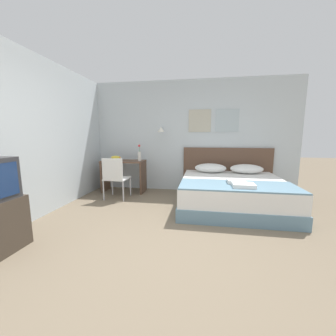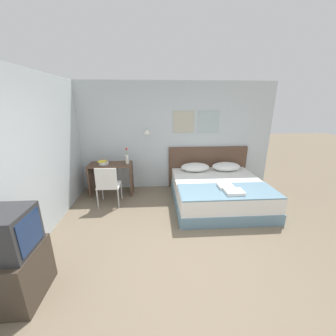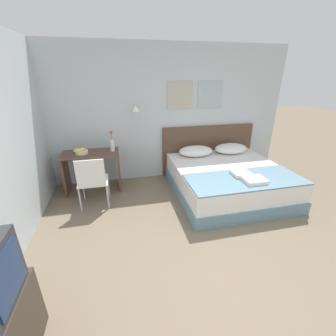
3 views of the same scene
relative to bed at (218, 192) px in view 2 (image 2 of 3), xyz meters
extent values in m
plane|color=#756651|center=(-1.01, -1.85, -0.26)|extent=(24.00, 24.00, 0.00)
cube|color=silver|center=(-1.01, 1.07, 1.06)|extent=(5.22, 0.06, 2.65)
cube|color=#B7B29E|center=(-0.66, 1.03, 1.44)|extent=(0.52, 0.02, 0.52)
cube|color=#A8B7BC|center=(-0.03, 1.03, 1.44)|extent=(0.52, 0.02, 0.52)
cylinder|color=#B2B2B7|center=(-1.56, 0.96, 1.29)|extent=(0.02, 0.16, 0.02)
cone|color=white|center=(-1.56, 0.87, 1.24)|extent=(0.17, 0.17, 0.12)
cube|color=#66899E|center=(0.00, 0.00, -0.15)|extent=(1.93, 1.96, 0.22)
cube|color=white|center=(0.00, 0.00, 0.11)|extent=(1.89, 1.92, 0.31)
cube|color=brown|center=(0.00, 1.01, 0.27)|extent=(2.05, 0.06, 1.07)
ellipsoid|color=white|center=(-0.39, 0.70, 0.37)|extent=(0.70, 0.46, 0.20)
ellipsoid|color=white|center=(0.39, 0.70, 0.37)|extent=(0.70, 0.46, 0.20)
cube|color=#66899E|center=(0.00, -0.57, 0.28)|extent=(1.87, 0.78, 0.02)
cube|color=white|center=(0.00, -0.43, 0.32)|extent=(0.29, 0.27, 0.06)
cube|color=white|center=(0.07, -0.71, 0.32)|extent=(0.34, 0.27, 0.06)
cube|color=brown|center=(-2.45, 0.68, 0.48)|extent=(1.01, 0.50, 0.03)
cube|color=brown|center=(-2.93, 0.68, 0.10)|extent=(0.04, 0.46, 0.73)
cube|color=brown|center=(-1.96, 0.68, 0.10)|extent=(0.04, 0.46, 0.73)
cube|color=white|center=(-2.39, 0.15, 0.17)|extent=(0.47, 0.47, 0.02)
cube|color=white|center=(-2.39, -0.07, 0.40)|extent=(0.44, 0.03, 0.45)
cylinder|color=#B7B7BC|center=(-2.61, 0.37, -0.05)|extent=(0.03, 0.03, 0.42)
cylinder|color=#B7B7BC|center=(-2.17, 0.37, -0.05)|extent=(0.03, 0.03, 0.42)
cylinder|color=#B7B7BC|center=(-2.61, -0.07, -0.05)|extent=(0.03, 0.03, 0.42)
cylinder|color=#B7B7BC|center=(-2.17, -0.07, -0.05)|extent=(0.03, 0.03, 0.42)
cylinder|color=silver|center=(-2.59, 0.65, 0.53)|extent=(0.22, 0.22, 0.05)
sphere|color=orange|center=(-2.55, 0.66, 0.57)|extent=(0.07, 0.07, 0.07)
sphere|color=red|center=(-2.61, 0.68, 0.57)|extent=(0.08, 0.08, 0.08)
ellipsoid|color=yellow|center=(-2.62, 0.61, 0.58)|extent=(0.22, 0.15, 0.07)
cylinder|color=silver|center=(-2.04, 0.67, 0.61)|extent=(0.08, 0.08, 0.22)
cylinder|color=#3D7538|center=(-2.04, 0.67, 0.79)|extent=(0.01, 0.01, 0.14)
sphere|color=#DB3838|center=(-2.04, 0.67, 0.86)|extent=(0.06, 0.06, 0.06)
cube|color=#3D3328|center=(-2.95, -2.15, 0.05)|extent=(0.50, 0.63, 0.63)
cube|color=#2D2D30|center=(-2.95, -2.15, 0.60)|extent=(0.48, 0.50, 0.48)
cube|color=navy|center=(-2.71, -2.15, 0.60)|extent=(0.01, 0.40, 0.38)
camera|label=1|loc=(-0.58, -3.99, 1.08)|focal=22.00mm
camera|label=2|loc=(-1.38, -4.09, 1.91)|focal=22.00mm
camera|label=3|loc=(-1.92, -3.44, 1.84)|focal=24.00mm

